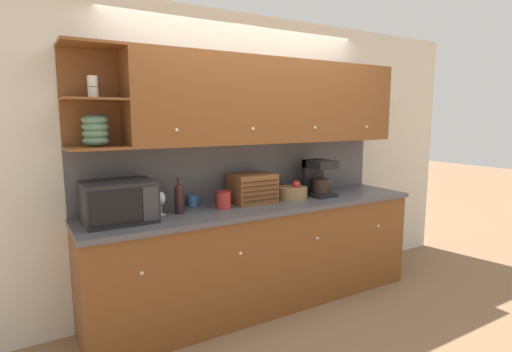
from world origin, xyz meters
The scene contains 13 objects.
ground_plane centered at (0.00, 0.00, 0.00)m, with size 24.00×24.00×0.00m, color #896647.
wall_back centered at (0.00, 0.03, 1.30)m, with size 5.45×0.06×2.60m.
counter_unit centered at (0.00, -0.30, 0.47)m, with size 3.07×0.64×0.93m.
backsplash_panel centered at (0.00, -0.01, 1.19)m, with size 3.05×0.01×0.53m.
upper_cabinets centered at (0.16, -0.18, 1.82)m, with size 3.05×0.37×0.74m.
microwave centered at (-1.20, -0.28, 1.08)m, with size 0.50×0.38×0.30m.
wine_glass centered at (-0.87, -0.23, 1.05)m, with size 0.07×0.07×0.18m.
wine_bottle centered at (-0.74, -0.26, 1.06)m, with size 0.08×0.08×0.29m.
mug centered at (-0.55, -0.07, 0.98)m, with size 0.09×0.08×0.09m.
storage_canister centered at (-0.36, -0.28, 1.00)m, with size 0.13×0.13×0.15m.
bread_box centered at (-0.03, -0.20, 1.06)m, with size 0.38×0.30×0.26m.
fruit_basket centered at (0.38, -0.23, 0.99)m, with size 0.29×0.29×0.17m.
coffee_maker centered at (0.68, -0.25, 1.11)m, with size 0.23×0.28×0.35m.
Camera 1 is at (-1.81, -3.22, 1.69)m, focal length 28.00 mm.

